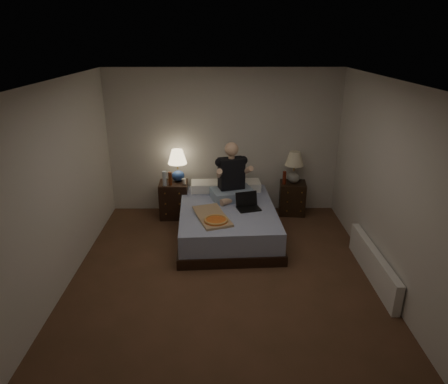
{
  "coord_description": "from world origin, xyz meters",
  "views": [
    {
      "loc": [
        -0.04,
        -4.5,
        2.96
      ],
      "look_at": [
        0.0,
        0.9,
        0.85
      ],
      "focal_mm": 32.0,
      "sensor_mm": 36.0,
      "label": 1
    }
  ],
  "objects_px": {
    "soda_can": "(184,182)",
    "radiator": "(373,264)",
    "water_bottle": "(165,179)",
    "person": "(232,172)",
    "beer_bottle_left": "(170,178)",
    "beer_bottle_right": "(284,178)",
    "pizza_box": "(216,221)",
    "bed": "(227,221)",
    "nightstand_left": "(174,200)",
    "laptop": "(249,202)",
    "lamp_right": "(294,167)",
    "nightstand_right": "(292,198)",
    "lamp_left": "(178,166)"
  },
  "relations": [
    {
      "from": "lamp_right",
      "to": "water_bottle",
      "type": "relative_size",
      "value": 2.24
    },
    {
      "from": "radiator",
      "to": "lamp_right",
      "type": "bearing_deg",
      "value": 108.83
    },
    {
      "from": "bed",
      "to": "beer_bottle_left",
      "type": "relative_size",
      "value": 8.44
    },
    {
      "from": "soda_can",
      "to": "water_bottle",
      "type": "bearing_deg",
      "value": -170.08
    },
    {
      "from": "soda_can",
      "to": "lamp_right",
      "type": "bearing_deg",
      "value": 6.47
    },
    {
      "from": "bed",
      "to": "soda_can",
      "type": "height_order",
      "value": "soda_can"
    },
    {
      "from": "nightstand_left",
      "to": "pizza_box",
      "type": "height_order",
      "value": "nightstand_left"
    },
    {
      "from": "soda_can",
      "to": "laptop",
      "type": "bearing_deg",
      "value": -34.96
    },
    {
      "from": "lamp_right",
      "to": "pizza_box",
      "type": "bearing_deg",
      "value": -132.88
    },
    {
      "from": "water_bottle",
      "to": "radiator",
      "type": "height_order",
      "value": "water_bottle"
    },
    {
      "from": "nightstand_left",
      "to": "beer_bottle_left",
      "type": "xyz_separation_m",
      "value": [
        -0.03,
        -0.11,
        0.43
      ]
    },
    {
      "from": "nightstand_right",
      "to": "radiator",
      "type": "height_order",
      "value": "nightstand_right"
    },
    {
      "from": "radiator",
      "to": "bed",
      "type": "bearing_deg",
      "value": 146.99
    },
    {
      "from": "nightstand_left",
      "to": "water_bottle",
      "type": "relative_size",
      "value": 2.5
    },
    {
      "from": "laptop",
      "to": "lamp_left",
      "type": "bearing_deg",
      "value": 126.5
    },
    {
      "from": "nightstand_left",
      "to": "beer_bottle_left",
      "type": "relative_size",
      "value": 2.72
    },
    {
      "from": "soda_can",
      "to": "radiator",
      "type": "bearing_deg",
      "value": -35.74
    },
    {
      "from": "water_bottle",
      "to": "person",
      "type": "height_order",
      "value": "person"
    },
    {
      "from": "beer_bottle_left",
      "to": "beer_bottle_right",
      "type": "relative_size",
      "value": 1.0
    },
    {
      "from": "bed",
      "to": "laptop",
      "type": "xyz_separation_m",
      "value": [
        0.33,
        -0.08,
        0.36
      ]
    },
    {
      "from": "radiator",
      "to": "laptop",
      "type": "bearing_deg",
      "value": 143.73
    },
    {
      "from": "nightstand_left",
      "to": "radiator",
      "type": "height_order",
      "value": "nightstand_left"
    },
    {
      "from": "water_bottle",
      "to": "person",
      "type": "distance_m",
      "value": 1.17
    },
    {
      "from": "person",
      "to": "water_bottle",
      "type": "bearing_deg",
      "value": 151.88
    },
    {
      "from": "nightstand_left",
      "to": "lamp_right",
      "type": "relative_size",
      "value": 1.12
    },
    {
      "from": "bed",
      "to": "soda_can",
      "type": "bearing_deg",
      "value": 134.81
    },
    {
      "from": "lamp_right",
      "to": "beer_bottle_left",
      "type": "distance_m",
      "value": 2.13
    },
    {
      "from": "lamp_left",
      "to": "nightstand_right",
      "type": "bearing_deg",
      "value": 0.99
    },
    {
      "from": "pizza_box",
      "to": "radiator",
      "type": "bearing_deg",
      "value": -36.49
    },
    {
      "from": "bed",
      "to": "radiator",
      "type": "relative_size",
      "value": 1.21
    },
    {
      "from": "beer_bottle_left",
      "to": "pizza_box",
      "type": "distance_m",
      "value": 1.45
    },
    {
      "from": "beer_bottle_left",
      "to": "beer_bottle_right",
      "type": "xyz_separation_m",
      "value": [
        1.95,
        0.17,
        -0.05
      ]
    },
    {
      "from": "person",
      "to": "pizza_box",
      "type": "relative_size",
      "value": 1.22
    },
    {
      "from": "nightstand_left",
      "to": "nightstand_right",
      "type": "relative_size",
      "value": 1.09
    },
    {
      "from": "nightstand_right",
      "to": "beer_bottle_left",
      "type": "bearing_deg",
      "value": -168.01
    },
    {
      "from": "laptop",
      "to": "radiator",
      "type": "relative_size",
      "value": 0.21
    },
    {
      "from": "bed",
      "to": "person",
      "type": "height_order",
      "value": "person"
    },
    {
      "from": "beer_bottle_right",
      "to": "laptop",
      "type": "distance_m",
      "value": 1.11
    },
    {
      "from": "lamp_right",
      "to": "soda_can",
      "type": "xyz_separation_m",
      "value": [
        -1.89,
        -0.21,
        -0.18
      ]
    },
    {
      "from": "bed",
      "to": "nightstand_right",
      "type": "height_order",
      "value": "nightstand_right"
    },
    {
      "from": "pizza_box",
      "to": "lamp_right",
      "type": "bearing_deg",
      "value": 28.21
    },
    {
      "from": "nightstand_right",
      "to": "person",
      "type": "xyz_separation_m",
      "value": [
        -1.08,
        -0.5,
        0.66
      ]
    },
    {
      "from": "bed",
      "to": "nightstand_left",
      "type": "height_order",
      "value": "nightstand_left"
    },
    {
      "from": "beer_bottle_right",
      "to": "pizza_box",
      "type": "height_order",
      "value": "beer_bottle_right"
    },
    {
      "from": "beer_bottle_right",
      "to": "radiator",
      "type": "relative_size",
      "value": 0.14
    },
    {
      "from": "nightstand_right",
      "to": "soda_can",
      "type": "relative_size",
      "value": 5.74
    },
    {
      "from": "water_bottle",
      "to": "laptop",
      "type": "relative_size",
      "value": 0.74
    },
    {
      "from": "laptop",
      "to": "pizza_box",
      "type": "distance_m",
      "value": 0.7
    },
    {
      "from": "soda_can",
      "to": "bed",
      "type": "bearing_deg",
      "value": -42.0
    },
    {
      "from": "lamp_left",
      "to": "lamp_right",
      "type": "relative_size",
      "value": 1.0
    }
  ]
}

